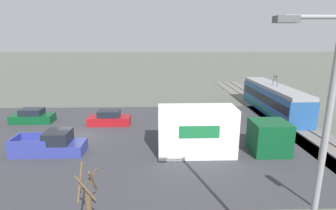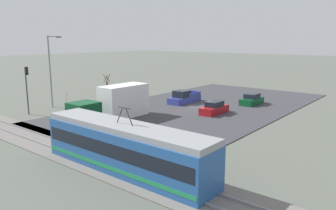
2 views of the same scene
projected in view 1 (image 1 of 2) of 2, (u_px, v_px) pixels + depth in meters
The scene contains 9 objects.
ground_plane at pixel (77, 138), 23.44m from camera, with size 320.00×320.00×0.00m, color #565B51.
road_surface at pixel (77, 138), 23.43m from camera, with size 21.17×40.67×0.08m.
rail_bed at pixel (308, 135), 24.09m from camera, with size 61.55×4.40×0.22m.
light_rail_tram at pixel (273, 99), 31.33m from camera, with size 13.71×2.83×4.33m.
box_truck at pixel (214, 132), 19.76m from camera, with size 2.55×9.80×3.66m.
pickup_truck at pixel (50, 145), 19.99m from camera, with size 2.02×5.37×1.79m.
sedan_car_0 at pixel (32, 117), 27.49m from camera, with size 1.76×4.27×1.47m.
sedan_car_1 at pixel (109, 119), 26.76m from camera, with size 1.72×4.23×1.49m.
street_lamp_near_crossing at pixel (317, 153), 7.85m from camera, with size 0.36×1.95×9.30m.
Camera 1 is at (22.25, 7.46, 8.62)m, focal length 28.00 mm.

